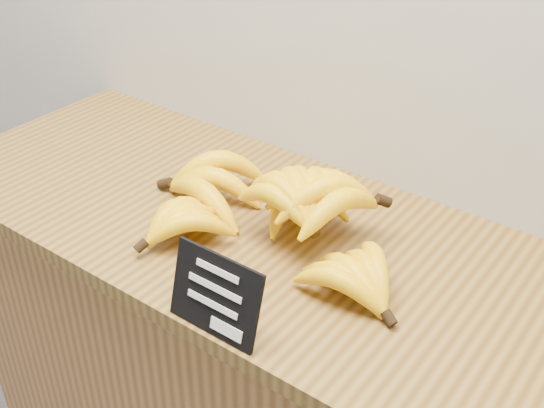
{
  "coord_description": "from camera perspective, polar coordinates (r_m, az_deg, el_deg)",
  "views": [
    {
      "loc": [
        0.66,
        1.97,
        1.6
      ],
      "look_at": [
        0.12,
        2.7,
        1.02
      ],
      "focal_mm": 45.0,
      "sensor_mm": 36.0,
      "label": 1
    }
  ],
  "objects": [
    {
      "name": "banana_pile",
      "position": [
        1.14,
        0.22,
        -0.27
      ],
      "size": [
        0.53,
        0.36,
        0.12
      ],
      "color": "yellow",
      "rests_on": "counter_top"
    },
    {
      "name": "chalkboard_sign",
      "position": [
        0.95,
        -4.79,
        -7.6
      ],
      "size": [
        0.15,
        0.04,
        0.12
      ],
      "primitive_type": "cube",
      "rotation": [
        -0.28,
        0.0,
        0.0
      ],
      "color": "black",
      "rests_on": "counter_top"
    },
    {
      "name": "counter_top",
      "position": [
        1.17,
        1.47,
        -3.3
      ],
      "size": [
        1.46,
        0.54,
        0.03
      ],
      "primitive_type": "cube",
      "color": "brown",
      "rests_on": "counter"
    }
  ]
}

